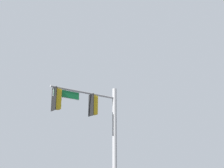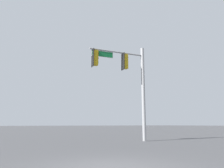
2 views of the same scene
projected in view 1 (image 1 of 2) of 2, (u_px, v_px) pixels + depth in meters
signal_pole_near at (98, 126)px, 18.00m from camera, size 4.44×0.98×7.15m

